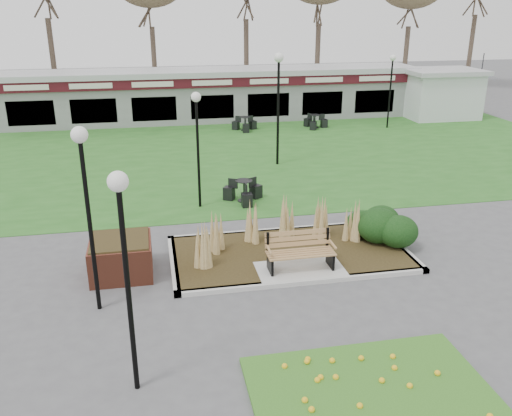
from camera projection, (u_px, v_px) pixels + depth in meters
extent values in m
plane|color=#515154|center=(302.00, 276.00, 13.54)|extent=(100.00, 100.00, 0.00)
cube|color=#26611E|center=(230.00, 154.00, 24.55)|extent=(34.00, 16.00, 0.02)
cube|color=#376E1F|center=(374.00, 397.00, 9.30)|extent=(4.20, 3.00, 0.08)
cube|color=#2E2412|center=(290.00, 254.00, 14.62)|extent=(6.22, 3.22, 0.12)
cube|color=#B7B7B2|center=(306.00, 282.00, 13.14)|extent=(6.40, 0.18, 0.12)
cube|color=#B7B7B2|center=(276.00, 231.00, 16.10)|extent=(6.40, 0.18, 0.12)
cube|color=#B7B7B2|center=(174.00, 264.00, 14.06)|extent=(0.18, 3.40, 0.12)
cube|color=#B7B7B2|center=(397.00, 244.00, 15.18)|extent=(0.18, 3.40, 0.12)
cube|color=#B7B7B2|center=(300.00, 271.00, 13.65)|extent=(2.20, 1.20, 0.13)
cone|color=tan|center=(217.00, 232.00, 14.42)|extent=(0.36, 0.36, 1.15)
cone|color=tan|center=(252.00, 223.00, 14.97)|extent=(0.36, 0.36, 1.15)
cone|color=tan|center=(288.00, 218.00, 15.35)|extent=(0.36, 0.36, 1.15)
cone|color=tan|center=(321.00, 218.00, 15.33)|extent=(0.36, 0.36, 1.15)
cone|color=tan|center=(353.00, 221.00, 15.11)|extent=(0.36, 0.36, 1.15)
cone|color=tan|center=(202.00, 245.00, 13.59)|extent=(0.36, 0.36, 1.15)
ellipsoid|color=black|center=(379.00, 226.00, 15.09)|extent=(1.21, 1.10, 0.99)
ellipsoid|color=black|center=(398.00, 232.00, 14.81)|extent=(1.10, 1.00, 0.90)
ellipsoid|color=black|center=(381.00, 220.00, 15.62)|extent=(1.06, 0.96, 0.86)
ellipsoid|color=black|center=(362.00, 223.00, 15.53)|extent=(0.92, 0.84, 0.76)
cube|color=#AC844D|center=(301.00, 253.00, 13.48)|extent=(1.70, 0.57, 0.04)
cube|color=#AC844D|center=(298.00, 238.00, 13.66)|extent=(1.70, 0.13, 0.44)
cube|color=black|center=(270.00, 264.00, 13.42)|extent=(0.06, 0.55, 0.42)
cube|color=black|center=(330.00, 259.00, 13.70)|extent=(0.06, 0.55, 0.42)
cube|color=black|center=(268.00, 242.00, 13.53)|extent=(0.06, 0.06, 0.50)
cube|color=black|center=(327.00, 237.00, 13.81)|extent=(0.06, 0.06, 0.50)
cube|color=#AC844D|center=(269.00, 250.00, 13.25)|extent=(0.05, 0.50, 0.04)
cube|color=#AC844D|center=(333.00, 244.00, 13.55)|extent=(0.05, 0.50, 0.04)
cube|color=brown|center=(121.00, 258.00, 13.50)|extent=(1.50, 1.50, 0.90)
cube|color=#2E2412|center=(120.00, 240.00, 13.34)|extent=(1.40, 1.40, 0.06)
cube|color=gray|center=(209.00, 97.00, 31.44)|extent=(24.00, 3.00, 2.60)
cube|color=#450E16|center=(212.00, 82.00, 29.65)|extent=(24.00, 0.18, 0.55)
cube|color=silver|center=(208.00, 72.00, 30.93)|extent=(24.60, 3.40, 0.30)
cube|color=silver|center=(212.00, 83.00, 29.54)|extent=(22.00, 0.02, 0.28)
cube|color=black|center=(212.00, 107.00, 30.21)|extent=(22.00, 0.10, 1.30)
cube|color=silver|center=(440.00, 96.00, 32.04)|extent=(4.00, 3.00, 2.60)
cube|color=silver|center=(443.00, 71.00, 31.55)|extent=(4.40, 3.40, 0.25)
cylinder|color=#47382B|center=(63.00, 64.00, 36.70)|extent=(0.36, 0.36, 5.17)
cylinder|color=#47382B|center=(153.00, 62.00, 37.79)|extent=(0.36, 0.36, 5.17)
cylinder|color=#47382B|center=(238.00, 60.00, 38.87)|extent=(0.36, 0.36, 5.17)
cylinder|color=#47382B|center=(318.00, 59.00, 39.96)|extent=(0.36, 0.36, 5.17)
cylinder|color=#47382B|center=(394.00, 57.00, 41.04)|extent=(0.36, 0.36, 5.17)
cylinder|color=#47382B|center=(466.00, 56.00, 42.12)|extent=(0.36, 0.36, 5.17)
cylinder|color=black|center=(129.00, 296.00, 8.95)|extent=(0.09, 0.09, 3.70)
sphere|color=white|center=(118.00, 181.00, 8.25)|extent=(0.33, 0.33, 0.33)
cylinder|color=black|center=(198.00, 156.00, 17.54)|extent=(0.09, 0.09, 3.52)
sphere|color=white|center=(196.00, 97.00, 16.87)|extent=(0.32, 0.32, 0.32)
cylinder|color=black|center=(91.00, 230.00, 11.43)|extent=(0.10, 0.10, 3.80)
sphere|color=white|center=(79.00, 135.00, 10.71)|extent=(0.34, 0.34, 0.34)
cylinder|color=black|center=(278.00, 115.00, 22.22)|extent=(0.11, 0.11, 4.22)
sphere|color=white|center=(279.00, 58.00, 21.42)|extent=(0.38, 0.38, 0.38)
cylinder|color=black|center=(390.00, 95.00, 29.12)|extent=(0.09, 0.09, 3.59)
sphere|color=white|center=(393.00, 58.00, 28.43)|extent=(0.32, 0.32, 0.32)
cylinder|color=black|center=(244.00, 201.00, 18.64)|extent=(0.44, 0.44, 0.03)
cylinder|color=black|center=(244.00, 191.00, 18.52)|extent=(0.05, 0.05, 0.71)
cylinder|color=black|center=(244.00, 181.00, 18.39)|extent=(0.60, 0.60, 0.02)
cube|color=black|center=(256.00, 191.00, 18.90)|extent=(0.46, 0.46, 0.46)
cube|color=black|center=(229.00, 193.00, 18.73)|extent=(0.46, 0.46, 0.46)
cube|color=black|center=(247.00, 200.00, 18.06)|extent=(0.34, 0.34, 0.46)
cylinder|color=black|center=(245.00, 130.00, 29.08)|extent=(0.42, 0.42, 0.03)
cylinder|color=black|center=(245.00, 124.00, 28.96)|extent=(0.05, 0.05, 0.69)
cylinder|color=black|center=(245.00, 117.00, 28.84)|extent=(0.58, 0.58, 0.02)
cube|color=black|center=(253.00, 125.00, 29.31)|extent=(0.44, 0.44, 0.44)
cube|color=black|center=(236.00, 125.00, 29.20)|extent=(0.45, 0.45, 0.44)
cube|color=black|center=(246.00, 128.00, 28.52)|extent=(0.35, 0.35, 0.44)
cylinder|color=black|center=(315.00, 128.00, 29.67)|extent=(0.42, 0.42, 0.03)
cylinder|color=black|center=(315.00, 121.00, 29.55)|extent=(0.05, 0.05, 0.69)
cylinder|color=black|center=(315.00, 115.00, 29.42)|extent=(0.58, 0.58, 0.02)
cube|color=black|center=(324.00, 123.00, 29.71)|extent=(0.34, 0.34, 0.44)
cube|color=black|center=(308.00, 122.00, 29.95)|extent=(0.45, 0.45, 0.44)
cube|color=black|center=(313.00, 126.00, 29.12)|extent=(0.44, 0.44, 0.44)
cylinder|color=black|center=(478.00, 98.00, 32.57)|extent=(0.06, 0.06, 2.20)
imported|color=#2D61A0|center=(479.00, 89.00, 32.38)|extent=(2.46, 2.49, 1.88)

